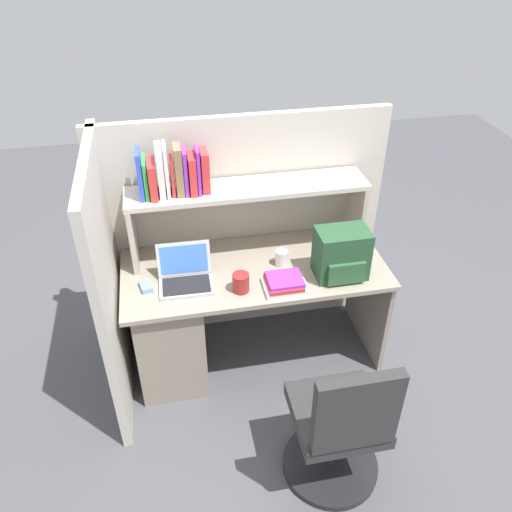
{
  "coord_description": "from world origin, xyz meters",
  "views": [
    {
      "loc": [
        -0.48,
        -2.48,
        2.59
      ],
      "look_at": [
        0.0,
        -0.05,
        0.85
      ],
      "focal_mm": 36.24,
      "sensor_mm": 36.0,
      "label": 1
    }
  ],
  "objects_px": {
    "backpack": "(342,254)",
    "laptop": "(185,276)",
    "office_chair": "(339,430)",
    "snack_canister": "(241,283)",
    "computer_mouse": "(146,286)",
    "paper_cup": "(282,258)"
  },
  "relations": [
    {
      "from": "backpack",
      "to": "office_chair",
      "type": "height_order",
      "value": "backpack"
    },
    {
      "from": "laptop",
      "to": "paper_cup",
      "type": "bearing_deg",
      "value": 6.15
    },
    {
      "from": "backpack",
      "to": "office_chair",
      "type": "relative_size",
      "value": 0.32
    },
    {
      "from": "laptop",
      "to": "computer_mouse",
      "type": "height_order",
      "value": "laptop"
    },
    {
      "from": "laptop",
      "to": "computer_mouse",
      "type": "bearing_deg",
      "value": -176.97
    },
    {
      "from": "laptop",
      "to": "backpack",
      "type": "distance_m",
      "value": 0.91
    },
    {
      "from": "computer_mouse",
      "to": "office_chair",
      "type": "distance_m",
      "value": 1.32
    },
    {
      "from": "backpack",
      "to": "snack_canister",
      "type": "bearing_deg",
      "value": -176.73
    },
    {
      "from": "computer_mouse",
      "to": "office_chair",
      "type": "height_order",
      "value": "office_chair"
    },
    {
      "from": "computer_mouse",
      "to": "paper_cup",
      "type": "bearing_deg",
      "value": -6.47
    },
    {
      "from": "snack_canister",
      "to": "computer_mouse",
      "type": "bearing_deg",
      "value": 166.99
    },
    {
      "from": "computer_mouse",
      "to": "backpack",
      "type": "bearing_deg",
      "value": -16.2
    },
    {
      "from": "computer_mouse",
      "to": "snack_canister",
      "type": "distance_m",
      "value": 0.55
    },
    {
      "from": "backpack",
      "to": "laptop",
      "type": "bearing_deg",
      "value": 173.64
    },
    {
      "from": "paper_cup",
      "to": "snack_canister",
      "type": "height_order",
      "value": "snack_canister"
    },
    {
      "from": "backpack",
      "to": "paper_cup",
      "type": "xyz_separation_m",
      "value": [
        -0.32,
        0.16,
        -0.1
      ]
    },
    {
      "from": "computer_mouse",
      "to": "snack_canister",
      "type": "xyz_separation_m",
      "value": [
        0.53,
        -0.12,
        0.04
      ]
    },
    {
      "from": "backpack",
      "to": "office_chair",
      "type": "xyz_separation_m",
      "value": [
        -0.24,
        -0.81,
        -0.48
      ]
    },
    {
      "from": "laptop",
      "to": "backpack",
      "type": "xyz_separation_m",
      "value": [
        0.9,
        -0.1,
        0.1
      ]
    },
    {
      "from": "computer_mouse",
      "to": "snack_canister",
      "type": "relative_size",
      "value": 0.92
    },
    {
      "from": "office_chair",
      "to": "snack_canister",
      "type": "bearing_deg",
      "value": -65.29
    },
    {
      "from": "office_chair",
      "to": "paper_cup",
      "type": "bearing_deg",
      "value": -85.79
    }
  ]
}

